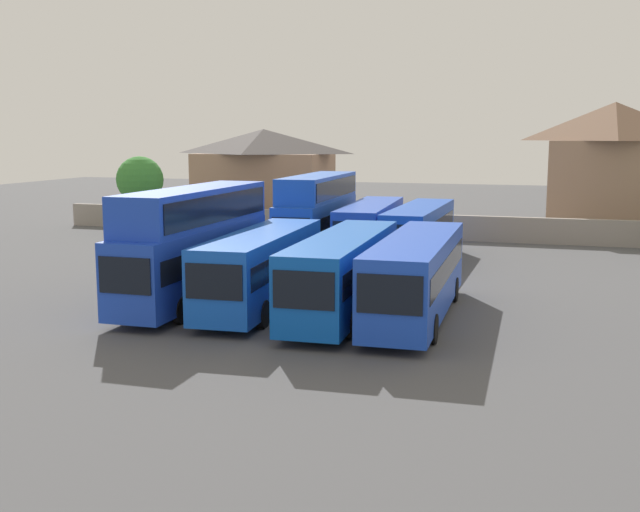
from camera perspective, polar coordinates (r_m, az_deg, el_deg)
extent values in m
plane|color=#4C4C4F|center=(50.19, 5.09, 0.35)|extent=(140.00, 140.00, 0.00)
cube|color=gray|center=(56.39, 6.50, 2.20)|extent=(56.00, 0.50, 1.80)
cube|color=blue|center=(34.75, -9.31, -0.40)|extent=(2.54, 11.48, 3.09)
cube|color=black|center=(29.71, -14.20, -1.41)|extent=(2.16, 0.10, 1.39)
cube|color=black|center=(34.69, -9.32, 0.21)|extent=(2.57, 10.56, 0.97)
cube|color=blue|center=(34.70, -9.20, 3.58)|extent=(2.49, 10.91, 1.69)
cube|color=black|center=(34.70, -9.20, 3.58)|extent=(2.57, 10.33, 1.18)
cylinder|color=black|center=(31.39, -10.24, -3.94)|extent=(0.31, 1.10, 1.10)
cylinder|color=black|center=(32.46, -13.80, -3.63)|extent=(0.31, 1.10, 1.10)
cylinder|color=black|center=(37.72, -5.34, -1.67)|extent=(0.31, 1.10, 1.10)
cylinder|color=black|center=(38.61, -8.45, -1.48)|extent=(0.31, 1.10, 1.10)
cube|color=blue|center=(33.64, -4.31, -0.74)|extent=(3.18, 11.34, 2.94)
cube|color=black|center=(28.37, -7.82, -1.90)|extent=(2.20, 0.22, 1.32)
cube|color=black|center=(33.59, -4.31, -0.15)|extent=(3.17, 10.45, 0.93)
cylinder|color=black|center=(30.31, -4.24, -4.29)|extent=(0.37, 1.12, 1.10)
cylinder|color=black|center=(31.08, -8.28, -4.02)|extent=(0.37, 1.12, 1.10)
cylinder|color=black|center=(36.83, -0.91, -1.89)|extent=(0.37, 1.12, 1.10)
cylinder|color=black|center=(37.47, -4.31, -1.73)|extent=(0.37, 1.12, 1.10)
cube|color=blue|center=(32.25, 1.73, -1.12)|extent=(2.98, 11.96, 2.97)
cube|color=black|center=(26.52, -1.22, -2.54)|extent=(2.20, 0.17, 1.34)
cube|color=black|center=(32.19, 1.73, -0.49)|extent=(2.98, 11.01, 0.93)
cylinder|color=black|center=(28.76, 2.27, -5.00)|extent=(0.34, 1.11, 1.10)
cylinder|color=black|center=(29.33, -2.13, -4.72)|extent=(0.34, 1.11, 1.10)
cylinder|color=black|center=(35.80, 4.87, -2.24)|extent=(0.34, 1.11, 1.10)
cylinder|color=black|center=(36.27, 1.28, -2.06)|extent=(0.34, 1.11, 1.10)
cube|color=blue|center=(31.76, 7.13, -1.33)|extent=(2.89, 12.06, 2.99)
cube|color=black|center=(25.86, 5.15, -2.85)|extent=(2.24, 0.14, 1.34)
cube|color=black|center=(31.70, 7.14, -0.69)|extent=(2.90, 11.11, 0.94)
cylinder|color=black|center=(28.27, 8.31, -5.33)|extent=(0.33, 1.11, 1.10)
cylinder|color=black|center=(28.65, 3.64, -5.06)|extent=(0.33, 1.11, 1.10)
cylinder|color=black|center=(35.49, 9.86, -2.44)|extent=(0.33, 1.11, 1.10)
cylinder|color=black|center=(35.79, 6.13, -2.26)|extent=(0.33, 1.11, 1.10)
cube|color=blue|center=(47.33, -0.22, 2.23)|extent=(2.85, 10.85, 3.14)
cube|color=black|center=(42.14, -2.17, 1.90)|extent=(2.16, 0.16, 1.41)
cube|color=black|center=(47.29, -0.22, 2.68)|extent=(2.86, 9.99, 0.99)
cube|color=blue|center=(47.38, -0.14, 5.07)|extent=(2.78, 10.31, 1.52)
cube|color=black|center=(47.38, -0.14, 5.07)|extent=(2.85, 9.78, 1.07)
cylinder|color=black|center=(44.04, 0.05, -0.09)|extent=(0.34, 1.11, 1.10)
cylinder|color=black|center=(44.67, -2.75, 0.03)|extent=(0.34, 1.11, 1.10)
cylinder|color=black|center=(50.45, 2.02, 1.06)|extent=(0.34, 1.11, 1.10)
cylinder|color=black|center=(51.00, -0.45, 1.15)|extent=(0.34, 1.11, 1.10)
cube|color=blue|center=(46.69, 3.74, 2.03)|extent=(3.17, 11.25, 3.01)
cube|color=black|center=(41.21, 2.41, 1.62)|extent=(2.17, 0.22, 1.35)
cube|color=black|center=(46.65, 3.74, 2.47)|extent=(3.15, 10.36, 0.95)
cylinder|color=black|center=(43.33, 4.41, -0.27)|extent=(0.37, 1.12, 1.10)
cylinder|color=black|center=(43.74, 1.48, -0.16)|extent=(0.37, 1.12, 1.10)
cylinder|color=black|center=(50.07, 5.67, 0.96)|extent=(0.37, 1.12, 1.10)
cylinder|color=black|center=(50.42, 3.13, 1.05)|extent=(0.37, 1.12, 1.10)
cube|color=blue|center=(46.17, 7.34, 1.85)|extent=(2.49, 11.41, 2.93)
cube|color=black|center=(40.56, 5.89, 1.39)|extent=(2.12, 0.09, 1.32)
cube|color=black|center=(46.13, 7.35, 2.28)|extent=(2.52, 10.50, 0.92)
cylinder|color=black|center=(42.72, 7.91, -0.46)|extent=(0.31, 1.10, 1.10)
cylinder|color=black|center=(43.14, 5.01, -0.32)|extent=(0.31, 1.10, 1.10)
cylinder|color=black|center=(49.62, 9.31, 0.81)|extent=(0.31, 1.10, 1.10)
cylinder|color=black|center=(49.98, 6.79, 0.93)|extent=(0.31, 1.10, 1.10)
cube|color=#9E7A60|center=(67.74, -4.15, 5.08)|extent=(10.99, 6.80, 5.84)
pyramid|color=#514C4C|center=(67.59, -4.18, 8.43)|extent=(11.54, 7.14, 2.07)
cube|color=#9E7A60|center=(63.41, 20.66, 4.80)|extent=(9.30, 6.97, 7.01)
pyramid|color=brown|center=(63.29, 20.90, 9.26)|extent=(9.77, 7.32, 2.88)
cylinder|color=brown|center=(60.59, -13.04, 2.99)|extent=(0.39, 0.39, 2.84)
sphere|color=#387F33|center=(60.38, -13.13, 5.50)|extent=(3.54, 3.54, 3.54)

